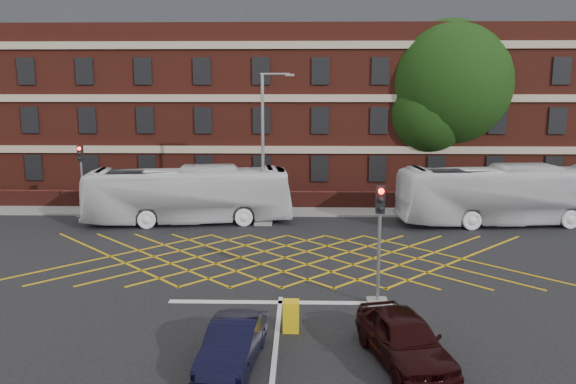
{
  "coord_description": "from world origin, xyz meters",
  "views": [
    {
      "loc": [
        0.74,
        -22.54,
        7.44
      ],
      "look_at": [
        0.16,
        1.5,
        3.13
      ],
      "focal_mm": 35.0,
      "sensor_mm": 36.0,
      "label": 1
    }
  ],
  "objects_px": {
    "bus_right": "(505,195)",
    "direction_signs": "(94,189)",
    "car_navy": "(233,344)",
    "traffic_light_near": "(379,257)",
    "utility_cabinet": "(291,316)",
    "deciduous_tree": "(446,93)",
    "car_maroon": "(404,339)",
    "traffic_light_far": "(83,187)",
    "street_lamp": "(264,174)",
    "bus_left": "(189,195)"
  },
  "relations": [
    {
      "from": "utility_cabinet",
      "to": "street_lamp",
      "type": "bearing_deg",
      "value": 97.0
    },
    {
      "from": "bus_right",
      "to": "direction_signs",
      "type": "bearing_deg",
      "value": 78.41
    },
    {
      "from": "traffic_light_near",
      "to": "direction_signs",
      "type": "bearing_deg",
      "value": 135.35
    },
    {
      "from": "traffic_light_near",
      "to": "traffic_light_far",
      "type": "height_order",
      "value": "same"
    },
    {
      "from": "traffic_light_near",
      "to": "traffic_light_far",
      "type": "bearing_deg",
      "value": 138.47
    },
    {
      "from": "car_navy",
      "to": "traffic_light_far",
      "type": "xyz_separation_m",
      "value": [
        -11.31,
        18.55,
        1.15
      ]
    },
    {
      "from": "car_navy",
      "to": "traffic_light_far",
      "type": "bearing_deg",
      "value": 127.99
    },
    {
      "from": "street_lamp",
      "to": "utility_cabinet",
      "type": "relative_size",
      "value": 8.4
    },
    {
      "from": "car_navy",
      "to": "traffic_light_near",
      "type": "bearing_deg",
      "value": 51.12
    },
    {
      "from": "bus_left",
      "to": "traffic_light_near",
      "type": "xyz_separation_m",
      "value": [
        9.14,
        -12.5,
        0.14
      ]
    },
    {
      "from": "bus_right",
      "to": "deciduous_tree",
      "type": "distance_m",
      "value": 10.77
    },
    {
      "from": "car_navy",
      "to": "deciduous_tree",
      "type": "xyz_separation_m",
      "value": [
        12.07,
        26.12,
        6.73
      ]
    },
    {
      "from": "bus_left",
      "to": "bus_right",
      "type": "relative_size",
      "value": 0.96
    },
    {
      "from": "bus_left",
      "to": "traffic_light_far",
      "type": "relative_size",
      "value": 2.73
    },
    {
      "from": "bus_left",
      "to": "direction_signs",
      "type": "xyz_separation_m",
      "value": [
        -6.66,
        3.1,
        -0.25
      ]
    },
    {
      "from": "car_maroon",
      "to": "utility_cabinet",
      "type": "xyz_separation_m",
      "value": [
        -3.17,
        2.01,
        -0.22
      ]
    },
    {
      "from": "bus_right",
      "to": "car_maroon",
      "type": "xyz_separation_m",
      "value": [
        -8.65,
        -16.83,
        -0.97
      ]
    },
    {
      "from": "deciduous_tree",
      "to": "traffic_light_near",
      "type": "xyz_separation_m",
      "value": [
        -7.5,
        -21.63,
        -5.58
      ]
    },
    {
      "from": "bus_left",
      "to": "car_maroon",
      "type": "xyz_separation_m",
      "value": [
        9.3,
        -16.77,
        -0.91
      ]
    },
    {
      "from": "bus_right",
      "to": "direction_signs",
      "type": "height_order",
      "value": "bus_right"
    },
    {
      "from": "traffic_light_far",
      "to": "deciduous_tree",
      "type": "bearing_deg",
      "value": 17.94
    },
    {
      "from": "deciduous_tree",
      "to": "car_maroon",
      "type": "bearing_deg",
      "value": -105.82
    },
    {
      "from": "traffic_light_near",
      "to": "street_lamp",
      "type": "xyz_separation_m",
      "value": [
        -4.79,
        12.22,
        1.1
      ]
    },
    {
      "from": "traffic_light_far",
      "to": "street_lamp",
      "type": "xyz_separation_m",
      "value": [
        11.09,
        -1.84,
        1.1
      ]
    },
    {
      "from": "bus_left",
      "to": "traffic_light_far",
      "type": "bearing_deg",
      "value": 69.31
    },
    {
      "from": "car_navy",
      "to": "bus_right",
      "type": "bearing_deg",
      "value": 58.51
    },
    {
      "from": "traffic_light_near",
      "to": "car_navy",
      "type": "bearing_deg",
      "value": -135.51
    },
    {
      "from": "car_maroon",
      "to": "traffic_light_near",
      "type": "xyz_separation_m",
      "value": [
        -0.16,
        4.27,
        1.05
      ]
    },
    {
      "from": "car_maroon",
      "to": "traffic_light_far",
      "type": "relative_size",
      "value": 0.99
    },
    {
      "from": "car_navy",
      "to": "deciduous_tree",
      "type": "distance_m",
      "value": 29.55
    },
    {
      "from": "bus_left",
      "to": "traffic_light_near",
      "type": "bearing_deg",
      "value": -151.48
    },
    {
      "from": "car_maroon",
      "to": "utility_cabinet",
      "type": "height_order",
      "value": "car_maroon"
    },
    {
      "from": "bus_right",
      "to": "traffic_light_far",
      "type": "bearing_deg",
      "value": 81.98
    },
    {
      "from": "bus_right",
      "to": "utility_cabinet",
      "type": "bearing_deg",
      "value": 136.86
    },
    {
      "from": "car_maroon",
      "to": "car_navy",
      "type": "bearing_deg",
      "value": 169.21
    },
    {
      "from": "traffic_light_far",
      "to": "car_maroon",
      "type": "bearing_deg",
      "value": -48.82
    },
    {
      "from": "deciduous_tree",
      "to": "traffic_light_near",
      "type": "distance_m",
      "value": 23.56
    },
    {
      "from": "car_maroon",
      "to": "deciduous_tree",
      "type": "height_order",
      "value": "deciduous_tree"
    },
    {
      "from": "car_navy",
      "to": "traffic_light_near",
      "type": "height_order",
      "value": "traffic_light_near"
    },
    {
      "from": "traffic_light_near",
      "to": "direction_signs",
      "type": "distance_m",
      "value": 22.21
    },
    {
      "from": "bus_left",
      "to": "deciduous_tree",
      "type": "height_order",
      "value": "deciduous_tree"
    },
    {
      "from": "car_maroon",
      "to": "street_lamp",
      "type": "xyz_separation_m",
      "value": [
        -4.95,
        16.49,
        2.14
      ]
    },
    {
      "from": "traffic_light_near",
      "to": "direction_signs",
      "type": "xyz_separation_m",
      "value": [
        -15.79,
        15.6,
        -0.39
      ]
    },
    {
      "from": "traffic_light_far",
      "to": "utility_cabinet",
      "type": "relative_size",
      "value": 4.25
    },
    {
      "from": "bus_left",
      "to": "street_lamp",
      "type": "distance_m",
      "value": 4.53
    },
    {
      "from": "deciduous_tree",
      "to": "utility_cabinet",
      "type": "relative_size",
      "value": 12.43
    },
    {
      "from": "bus_left",
      "to": "street_lamp",
      "type": "bearing_deg",
      "value": -101.31
    },
    {
      "from": "bus_right",
      "to": "utility_cabinet",
      "type": "height_order",
      "value": "bus_right"
    },
    {
      "from": "bus_right",
      "to": "traffic_light_far",
      "type": "height_order",
      "value": "traffic_light_far"
    },
    {
      "from": "traffic_light_far",
      "to": "car_navy",
      "type": "bearing_deg",
      "value": -58.64
    }
  ]
}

